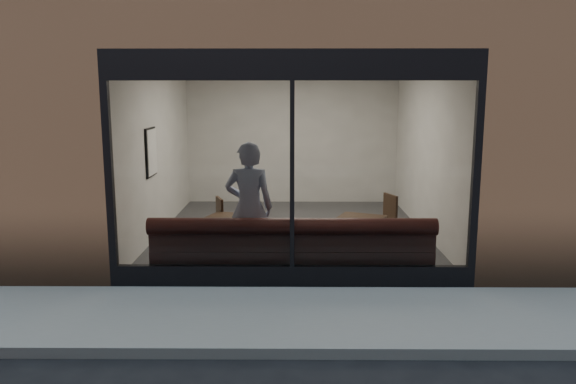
{
  "coord_description": "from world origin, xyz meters",
  "views": [
    {
      "loc": [
        0.0,
        -5.35,
        2.67
      ],
      "look_at": [
        -0.06,
        2.4,
        1.27
      ],
      "focal_mm": 35.0,
      "sensor_mm": 36.0,
      "label": 1
    }
  ],
  "objects_px": {
    "banquette": "(292,262)",
    "cafe_chair_left": "(209,241)",
    "cafe_table_right": "(360,219)",
    "person": "(249,207)",
    "cafe_table_left": "(227,217)",
    "cafe_chair_right": "(380,236)"
  },
  "relations": [
    {
      "from": "cafe_table_right",
      "to": "cafe_chair_left",
      "type": "xyz_separation_m",
      "value": [
        -2.4,
        0.55,
        -0.5
      ]
    },
    {
      "from": "banquette",
      "to": "cafe_chair_left",
      "type": "relative_size",
      "value": 10.56
    },
    {
      "from": "banquette",
      "to": "cafe_table_right",
      "type": "height_order",
      "value": "cafe_table_right"
    },
    {
      "from": "person",
      "to": "cafe_table_left",
      "type": "relative_size",
      "value": 3.37
    },
    {
      "from": "banquette",
      "to": "cafe_table_left",
      "type": "distance_m",
      "value": 1.31
    },
    {
      "from": "cafe_table_right",
      "to": "cafe_chair_left",
      "type": "bearing_deg",
      "value": 167.11
    },
    {
      "from": "person",
      "to": "cafe_chair_left",
      "type": "distance_m",
      "value": 1.3
    },
    {
      "from": "banquette",
      "to": "cafe_chair_left",
      "type": "distance_m",
      "value": 1.75
    },
    {
      "from": "cafe_table_left",
      "to": "cafe_table_right",
      "type": "relative_size",
      "value": 0.85
    },
    {
      "from": "person",
      "to": "banquette",
      "type": "bearing_deg",
      "value": 156.11
    },
    {
      "from": "cafe_table_left",
      "to": "cafe_chair_right",
      "type": "relative_size",
      "value": 1.43
    },
    {
      "from": "cafe_table_right",
      "to": "cafe_chair_right",
      "type": "xyz_separation_m",
      "value": [
        0.45,
        0.87,
        -0.5
      ]
    },
    {
      "from": "cafe_table_left",
      "to": "cafe_chair_left",
      "type": "height_order",
      "value": "cafe_table_left"
    },
    {
      "from": "banquette",
      "to": "cafe_table_right",
      "type": "xyz_separation_m",
      "value": [
        1.04,
        0.55,
        0.52
      ]
    },
    {
      "from": "banquette",
      "to": "person",
      "type": "bearing_deg",
      "value": 154.23
    },
    {
      "from": "cafe_table_right",
      "to": "cafe_chair_right",
      "type": "height_order",
      "value": "cafe_table_right"
    },
    {
      "from": "banquette",
      "to": "cafe_table_right",
      "type": "relative_size",
      "value": 5.91
    },
    {
      "from": "cafe_table_left",
      "to": "cafe_chair_left",
      "type": "distance_m",
      "value": 0.76
    },
    {
      "from": "banquette",
      "to": "cafe_chair_left",
      "type": "height_order",
      "value": "banquette"
    },
    {
      "from": "person",
      "to": "cafe_chair_left",
      "type": "xyz_separation_m",
      "value": [
        -0.73,
        0.79,
        -0.73
      ]
    },
    {
      "from": "person",
      "to": "cafe_chair_left",
      "type": "height_order",
      "value": "person"
    },
    {
      "from": "person",
      "to": "cafe_table_left",
      "type": "height_order",
      "value": "person"
    }
  ]
}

